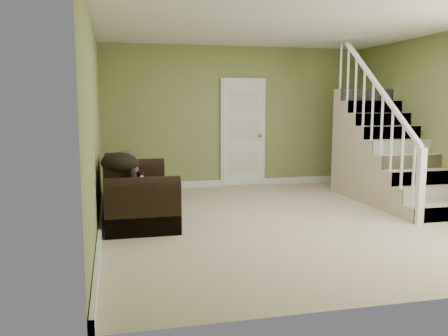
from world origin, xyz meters
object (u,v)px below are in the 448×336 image
cat (139,178)px  banana (153,188)px  side_table (128,185)px  sofa (135,195)px

cat → banana: bearing=-82.9°
side_table → banana: (0.28, -1.43, 0.20)m
sofa → side_table: size_ratio=2.73×
sofa → banana: (0.21, -0.39, 0.16)m
cat → banana: size_ratio=2.37×
sofa → banana: 0.47m
side_table → banana: side_table is taller
cat → banana: (0.15, -0.52, -0.06)m
sofa → side_table: bearing=93.9°
side_table → cat: size_ratio=1.63×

